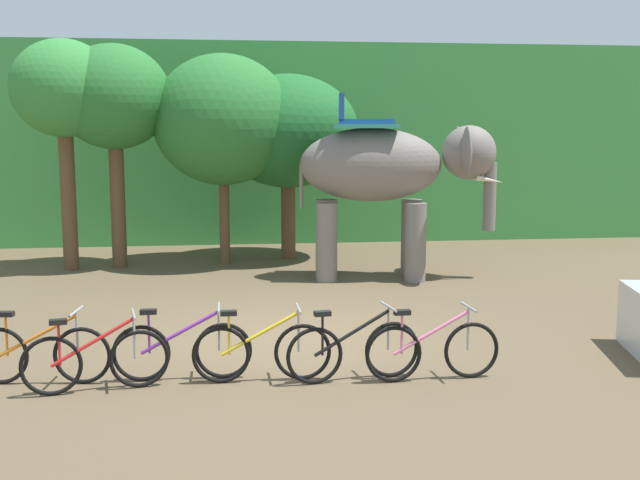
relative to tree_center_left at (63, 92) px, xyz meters
name	(u,v)px	position (x,y,z in m)	size (l,w,h in m)	color
ground_plane	(289,336)	(4.31, -6.10, -3.86)	(80.00, 80.00, 0.00)	brown
foliage_hedge	(254,142)	(4.31, 6.28, -1.19)	(36.00, 6.00, 5.35)	#3D8E42
tree_center_left	(63,92)	(0.00, 0.00, 0.00)	(2.23, 2.23, 4.98)	brown
tree_center	(114,99)	(1.02, 0.21, -0.14)	(2.48, 2.48, 4.91)	brown
tree_far_right	(223,120)	(3.37, 0.33, -0.60)	(3.14, 3.14, 4.74)	brown
tree_far_left	(288,132)	(4.88, 0.90, -0.86)	(3.32, 3.32, 4.35)	brown
elephant	(387,172)	(6.70, -1.78, -1.66)	(4.23, 2.19, 3.78)	slate
bike_orange	(40,353)	(1.14, -7.95, -3.48)	(1.71, 0.52, 0.92)	black
bike_red	(95,360)	(1.84, -8.32, -3.48)	(1.69, 0.52, 0.92)	black
bike_purple	(182,350)	(2.84, -8.00, -3.48)	(1.71, 0.52, 0.92)	black
bike_yellow	(262,351)	(3.81, -8.18, -3.48)	(1.71, 0.52, 0.92)	black
bike_black	(353,350)	(4.93, -8.29, -3.48)	(1.70, 0.52, 0.92)	black
bike_pink	(433,350)	(5.90, -8.39, -3.48)	(1.71, 0.52, 0.92)	black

